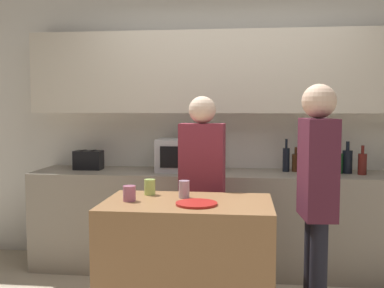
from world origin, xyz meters
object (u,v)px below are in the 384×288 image
(cup_0, at_px, (129,193))
(person_left, at_px, (317,190))
(bottle_7, at_px, (362,163))
(bottle_1, at_px, (296,162))
(microwave, at_px, (186,155))
(bottle_5, at_px, (339,163))
(plate_on_island, at_px, (196,204))
(toaster, at_px, (89,160))
(bottle_4, at_px, (329,161))
(cup_2, at_px, (184,189))
(person_center, at_px, (202,181))
(bottle_6, at_px, (347,161))
(cup_1, at_px, (150,187))
(bottle_2, at_px, (307,162))
(bottle_0, at_px, (286,159))
(bottle_3, at_px, (320,162))

(cup_0, relative_size, person_left, 0.06)
(bottle_7, bearing_deg, bottle_1, 167.94)
(microwave, relative_size, bottle_1, 2.28)
(bottle_5, distance_m, plate_on_island, 1.80)
(toaster, xyz_separation_m, cup_0, (0.74, -1.33, -0.05))
(bottle_4, bearing_deg, cup_2, -136.54)
(cup_0, height_order, person_center, person_center)
(microwave, bearing_deg, bottle_6, 0.88)
(toaster, xyz_separation_m, bottle_1, (1.95, 0.07, -0.00))
(bottle_4, distance_m, plate_on_island, 1.66)
(cup_1, bearing_deg, toaster, 126.83)
(bottle_2, relative_size, person_left, 0.17)
(bottle_0, distance_m, person_left, 1.30)
(bottle_6, bearing_deg, bottle_3, -150.89)
(bottle_6, relative_size, bottle_7, 1.11)
(bottle_2, xyz_separation_m, cup_2, (-0.95, -1.09, -0.06))
(person_center, bearing_deg, bottle_1, -131.75)
(microwave, distance_m, bottle_2, 1.10)
(microwave, distance_m, cup_1, 1.12)
(bottle_0, bearing_deg, bottle_7, -9.87)
(bottle_2, relative_size, bottle_6, 0.98)
(bottle_0, xyz_separation_m, cup_0, (-1.12, -1.39, -0.08))
(toaster, height_order, plate_on_island, toaster)
(plate_on_island, bearing_deg, cup_2, 116.61)
(bottle_4, distance_m, bottle_5, 0.15)
(plate_on_island, bearing_deg, toaster, 130.36)
(bottle_0, xyz_separation_m, bottle_7, (0.65, -0.11, -0.02))
(bottle_6, xyz_separation_m, bottle_7, (0.11, -0.07, -0.01))
(bottle_0, distance_m, cup_0, 1.79)
(toaster, bearing_deg, bottle_4, -2.63)
(person_left, bearing_deg, toaster, 52.87)
(bottle_0, relative_size, bottle_7, 1.17)
(bottle_3, distance_m, bottle_7, 0.38)
(bottle_3, distance_m, person_left, 1.12)
(person_center, bearing_deg, bottle_3, -145.52)
(bottle_4, distance_m, cup_2, 1.58)
(bottle_0, distance_m, bottle_4, 0.39)
(cup_0, distance_m, cup_2, 0.37)
(plate_on_island, bearing_deg, microwave, 100.10)
(plate_on_island, xyz_separation_m, cup_1, (-0.35, 0.29, 0.05))
(bottle_6, relative_size, cup_2, 2.51)
(bottle_4, relative_size, cup_1, 2.97)
(person_center, bearing_deg, bottle_6, -145.84)
(cup_1, height_order, person_center, person_center)
(bottle_2, bearing_deg, person_left, -94.58)
(toaster, height_order, bottle_1, bottle_1)
(bottle_1, bearing_deg, bottle_0, -175.17)
(bottle_1, height_order, bottle_6, bottle_6)
(bottle_7, distance_m, plate_on_island, 1.89)
(bottle_7, bearing_deg, cup_0, -144.13)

